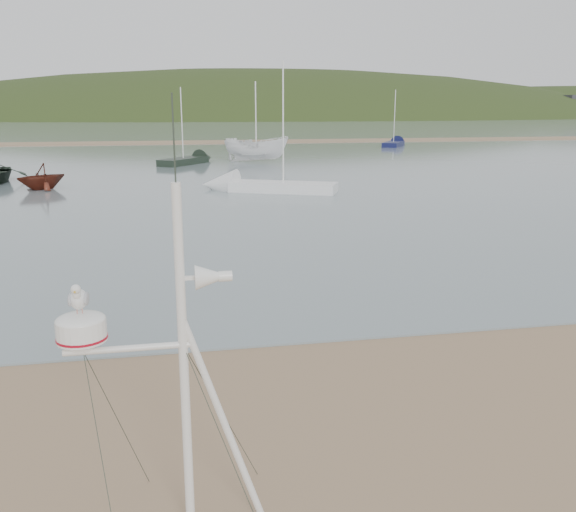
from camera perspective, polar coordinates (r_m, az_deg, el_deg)
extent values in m
plane|color=#886A4E|center=(8.23, -15.56, -19.99)|extent=(560.00, 560.00, 0.00)
cube|color=slate|center=(138.90, -11.46, 11.82)|extent=(560.00, 256.00, 0.04)
cube|color=#886A4E|center=(76.96, -11.66, 10.36)|extent=(560.00, 7.00, 0.07)
ellipsoid|color=#233314|center=(246.42, -1.69, 7.77)|extent=(400.00, 180.00, 80.00)
cube|color=beige|center=(206.14, -21.74, 12.85)|extent=(8.40, 6.30, 8.00)
cube|color=beige|center=(203.12, -14.33, 13.39)|extent=(8.40, 6.30, 8.00)
cube|color=beige|center=(203.40, -6.80, 13.71)|extent=(8.40, 6.30, 8.00)
cube|color=beige|center=(206.97, 0.61, 13.81)|extent=(8.40, 6.30, 8.00)
cube|color=beige|center=(213.67, 7.66, 13.69)|extent=(8.40, 6.30, 8.00)
cube|color=beige|center=(223.22, 14.18, 13.41)|extent=(8.40, 6.30, 8.00)
cube|color=beige|center=(235.26, 20.09, 13.01)|extent=(8.40, 6.30, 8.00)
cube|color=beige|center=(249.44, 25.35, 12.53)|extent=(8.40, 6.30, 8.00)
cylinder|color=white|center=(6.36, -9.70, -10.57)|extent=(0.10, 0.10, 3.83)
cylinder|color=white|center=(6.67, -5.83, -15.62)|extent=(0.89, 0.08, 2.51)
cylinder|color=white|center=(6.26, -14.67, -8.36)|extent=(1.24, 0.07, 0.07)
cylinder|color=#2D382D|center=(5.80, -10.63, 10.55)|extent=(0.02, 0.02, 0.86)
cube|color=white|center=(6.28, -18.66, -7.87)|extent=(0.15, 0.15, 0.09)
cylinder|color=white|center=(6.23, -18.77, -6.61)|extent=(0.48, 0.48, 0.21)
cylinder|color=#AD0C1E|center=(6.26, -18.72, -7.22)|extent=(0.49, 0.49, 0.02)
ellipsoid|color=white|center=(6.20, -18.84, -5.69)|extent=(0.48, 0.48, 0.13)
cone|color=white|center=(6.03, -7.53, -1.96)|extent=(0.25, 0.25, 0.25)
cylinder|color=white|center=(6.04, -5.90, -1.88)|extent=(0.13, 0.11, 0.11)
cube|color=white|center=(6.02, -9.16, -2.04)|extent=(0.19, 0.04, 0.04)
cylinder|color=tan|center=(6.17, -19.14, -4.82)|extent=(0.01, 0.01, 0.07)
cylinder|color=tan|center=(6.16, -18.69, -4.81)|extent=(0.01, 0.01, 0.07)
ellipsoid|color=white|center=(6.13, -19.00, -3.84)|extent=(0.16, 0.26, 0.19)
ellipsoid|color=#AEB1B7|center=(6.13, -19.67, -3.85)|extent=(0.05, 0.21, 0.12)
ellipsoid|color=#AEB1B7|center=(6.11, -18.35, -3.80)|extent=(0.05, 0.21, 0.12)
cone|color=white|center=(6.26, -18.82, -3.64)|extent=(0.09, 0.08, 0.09)
ellipsoid|color=white|center=(6.02, -19.18, -3.38)|extent=(0.08, 0.08, 0.11)
sphere|color=white|center=(5.98, -19.25, -2.96)|extent=(0.09, 0.09, 0.09)
cone|color=gold|center=(5.94, -19.31, -3.14)|extent=(0.02, 0.05, 0.02)
imported|color=#561F13|center=(36.01, -22.20, 7.94)|extent=(2.55, 2.72, 2.70)
imported|color=white|center=(50.09, -3.02, 11.84)|extent=(2.62, 2.59, 5.32)
cube|color=white|center=(32.51, -0.45, 6.46)|extent=(5.85, 3.92, 0.50)
cone|color=white|center=(33.53, -6.46, 6.60)|extent=(2.52, 2.44, 1.79)
cylinder|color=white|center=(32.25, -0.46, 12.35)|extent=(0.08, 0.08, 6.17)
cube|color=black|center=(48.47, -9.76, 8.74)|extent=(4.11, 4.79, 0.50)
cone|color=black|center=(51.01, -7.74, 9.06)|extent=(2.24, 2.27, 1.54)
cylinder|color=white|center=(48.31, -9.90, 12.16)|extent=(0.08, 0.08, 5.30)
cube|color=#131743|center=(70.05, 9.84, 10.29)|extent=(4.03, 5.21, 0.50)
cone|color=#131743|center=(73.26, 10.32, 10.42)|extent=(2.32, 2.37, 1.63)
cylinder|color=white|center=(69.94, 9.95, 12.78)|extent=(0.08, 0.08, 5.61)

